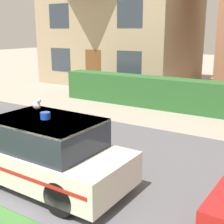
{
  "coord_description": "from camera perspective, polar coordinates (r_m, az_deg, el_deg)",
  "views": [
    {
      "loc": [
        3.34,
        -1.91,
        3.1
      ],
      "look_at": [
        -0.8,
        4.68,
        1.05
      ],
      "focal_mm": 50.0,
      "sensor_mm": 36.0,
      "label": 1
    }
  ],
  "objects": [
    {
      "name": "police_car",
      "position": [
        6.61,
        -12.74,
        -7.01
      ],
      "size": [
        3.98,
        1.72,
        1.53
      ],
      "rotation": [
        0.0,
        0.0,
        3.12
      ],
      "color": "black",
      "rests_on": "road_strip"
    },
    {
      "name": "garden_hedge",
      "position": [
        12.7,
        10.85,
        3.22
      ],
      "size": [
        9.89,
        0.89,
        1.24
      ],
      "primitive_type": "cube",
      "color": "#2D662D",
      "rests_on": "ground"
    },
    {
      "name": "cat",
      "position": [
        6.49,
        -13.58,
        1.37
      ],
      "size": [
        0.27,
        0.18,
        0.25
      ],
      "rotation": [
        0.0,
        0.0,
        6.18
      ],
      "color": "silver",
      "rests_on": "police_car"
    },
    {
      "name": "road_strip",
      "position": [
        7.56,
        2.91,
        -9.42
      ],
      "size": [
        28.0,
        5.69,
        0.01
      ],
      "primitive_type": "cube",
      "color": "#5B5B60",
      "rests_on": "ground"
    },
    {
      "name": "house_left",
      "position": [
        19.58,
        2.02,
        16.38
      ],
      "size": [
        8.54,
        6.75,
        7.19
      ],
      "color": "tan",
      "rests_on": "ground"
    }
  ]
}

